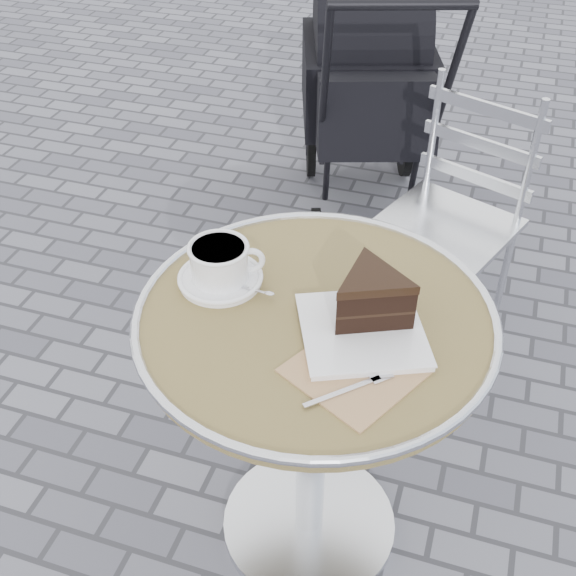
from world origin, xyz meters
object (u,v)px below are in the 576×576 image
(cappuccino_set, at_px, (221,266))
(baby_stroller, at_px, (368,99))
(cake_plate_set, at_px, (369,305))
(bistro_chair, at_px, (462,191))
(cafe_table, at_px, (314,373))

(cappuccino_set, height_order, baby_stroller, baby_stroller)
(cake_plate_set, relative_size, bistro_chair, 0.46)
(cappuccino_set, bearing_deg, cafe_table, -34.58)
(cake_plate_set, height_order, bistro_chair, cake_plate_set)
(cappuccino_set, xyz_separation_m, bistro_chair, (0.41, 0.87, -0.26))
(cappuccino_set, height_order, bistro_chair, bistro_chair)
(cappuccino_set, distance_m, baby_stroller, 1.57)
(bistro_chair, bearing_deg, cafe_table, -81.11)
(cafe_table, bearing_deg, bistro_chair, 77.79)
(cafe_table, height_order, cake_plate_set, cake_plate_set)
(cafe_table, height_order, bistro_chair, bistro_chair)
(cake_plate_set, bearing_deg, baby_stroller, 78.15)
(cake_plate_set, xyz_separation_m, baby_stroller, (-0.35, 1.58, -0.33))
(cappuccino_set, distance_m, bistro_chair, 1.00)
(cafe_table, xyz_separation_m, bistro_chair, (0.20, 0.91, -0.05))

